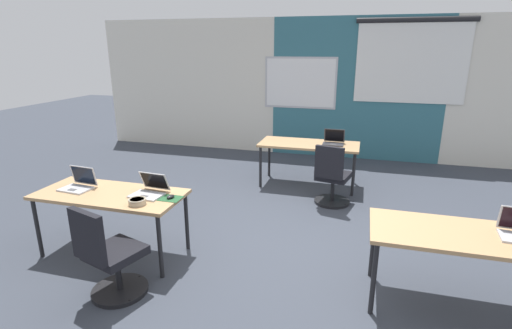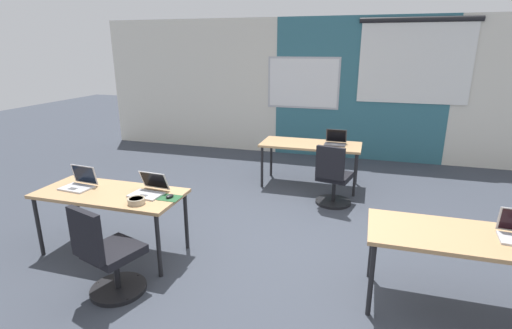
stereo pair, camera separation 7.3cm
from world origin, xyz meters
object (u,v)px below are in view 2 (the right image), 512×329
desk_far_center (311,147)px  laptop_near_left_end (79,183)px  desk_near_left (110,197)px  mouse_near_left_inner (170,196)px  laptop_far_right (335,141)px  chair_near_left_inner (108,259)px  snack_bowl (136,200)px  laptop_near_left_inner (149,190)px  chair_far_right (333,181)px  desk_near_right (467,242)px

desk_far_center → laptop_near_left_end: 3.52m
desk_near_left → desk_far_center: same height
desk_far_center → mouse_near_left_inner: size_ratio=14.40×
desk_near_left → laptop_far_right: size_ratio=4.79×
desk_far_center → mouse_near_left_inner: (-1.04, -2.77, 0.08)m
chair_near_left_inner → laptop_far_right: size_ratio=2.75×
mouse_near_left_inner → snack_bowl: 0.34m
laptop_near_left_inner → snack_bowl: size_ratio=2.00×
laptop_near_left_inner → chair_near_left_inner: size_ratio=0.39×
desk_far_center → snack_bowl: bearing=-113.2°
desk_far_center → chair_far_right: (0.45, -0.74, -0.28)m
chair_far_right → snack_bowl: size_ratio=5.18×
laptop_near_left_end → laptop_near_left_inner: bearing=8.5°
laptop_near_left_inner → chair_far_right: 2.68m
laptop_far_right → mouse_near_left_inner: bearing=-115.9°
desk_near_left → chair_near_left_inner: size_ratio=1.74×
chair_near_left_inner → desk_near_left: bearing=-39.6°
laptop_near_left_end → chair_far_right: (2.61, 2.03, -0.39)m
chair_near_left_inner → desk_far_center: bearing=-93.1°
laptop_far_right → chair_far_right: 0.89m
snack_bowl → desk_far_center: bearing=66.8°
laptop_near_left_inner → mouse_near_left_inner: 0.27m
desk_near_left → desk_far_center: 3.30m
desk_far_center → laptop_near_left_end: laptop_near_left_end is taller
desk_near_left → desk_near_right: same height
desk_near_right → snack_bowl: (-3.04, -0.20, 0.10)m
mouse_near_left_inner → snack_bowl: snack_bowl is taller
desk_near_right → laptop_near_left_inner: bearing=178.6°
chair_near_left_inner → laptop_near_left_end: laptop_near_left_end is taller
chair_near_left_inner → laptop_far_right: bearing=-98.1°
desk_near_left → laptop_far_right: laptop_far_right is taller
desk_near_left → chair_near_left_inner: bearing=-56.8°
chair_far_right → snack_bowl: bearing=64.9°
chair_far_right → laptop_far_right: bearing=-73.0°
desk_near_right → chair_near_left_inner: bearing=-167.1°
laptop_far_right → chair_far_right: size_ratio=0.36×
laptop_far_right → laptop_near_left_inner: bearing=-120.5°
mouse_near_left_inner → laptop_near_left_end: 1.12m
desk_far_center → chair_far_right: bearing=-58.8°
mouse_near_left_inner → chair_near_left_inner: size_ratio=0.12×
desk_far_center → chair_far_right: 0.91m
laptop_far_right → snack_bowl: laptop_far_right is taller
desk_near_right → snack_bowl: snack_bowl is taller
laptop_far_right → laptop_near_left_end: bearing=-131.1°
chair_near_left_inner → laptop_near_left_inner: bearing=-71.6°
snack_bowl → laptop_far_right: bearing=61.3°
mouse_near_left_inner → chair_near_left_inner: 0.85m
laptop_near_left_inner → snack_bowl: (0.02, -0.27, -0.01)m
chair_near_left_inner → mouse_near_left_inner: bearing=-92.0°
desk_near_right → mouse_near_left_inner: bearing=179.4°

